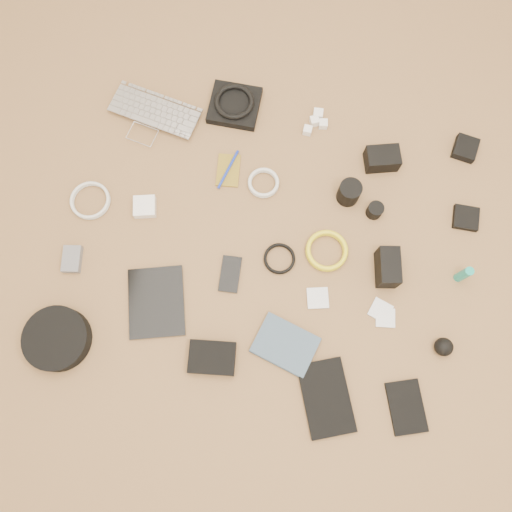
% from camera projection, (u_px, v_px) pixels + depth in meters
% --- Properties ---
extents(laptop, '(0.36, 0.28, 0.03)m').
position_uv_depth(laptop, '(150.00, 122.00, 1.80)').
color(laptop, '#B6B6BB').
rests_on(laptop, ground).
extents(headphone_pouch, '(0.18, 0.17, 0.03)m').
position_uv_depth(headphone_pouch, '(235.00, 105.00, 1.82)').
color(headphone_pouch, black).
rests_on(headphone_pouch, ground).
extents(headphones, '(0.19, 0.19, 0.02)m').
position_uv_depth(headphones, '(234.00, 102.00, 1.79)').
color(headphones, black).
rests_on(headphones, headphone_pouch).
extents(charger_a, '(0.04, 0.04, 0.03)m').
position_uv_depth(charger_a, '(314.00, 121.00, 1.80)').
color(charger_a, white).
rests_on(charger_a, ground).
extents(charger_b, '(0.03, 0.03, 0.03)m').
position_uv_depth(charger_b, '(323.00, 124.00, 1.80)').
color(charger_b, white).
rests_on(charger_b, ground).
extents(charger_c, '(0.04, 0.04, 0.03)m').
position_uv_depth(charger_c, '(318.00, 114.00, 1.81)').
color(charger_c, white).
rests_on(charger_c, ground).
extents(charger_d, '(0.03, 0.03, 0.03)m').
position_uv_depth(charger_d, '(308.00, 130.00, 1.79)').
color(charger_d, white).
rests_on(charger_d, ground).
extents(dslr_camera, '(0.13, 0.11, 0.07)m').
position_uv_depth(dslr_camera, '(382.00, 159.00, 1.74)').
color(dslr_camera, black).
rests_on(dslr_camera, ground).
extents(lens_pouch, '(0.09, 0.10, 0.03)m').
position_uv_depth(lens_pouch, '(465.00, 148.00, 1.77)').
color(lens_pouch, black).
rests_on(lens_pouch, ground).
extents(notebook_olive, '(0.09, 0.13, 0.01)m').
position_uv_depth(notebook_olive, '(228.00, 170.00, 1.76)').
color(notebook_olive, olive).
rests_on(notebook_olive, ground).
extents(pen_blue, '(0.05, 0.16, 0.01)m').
position_uv_depth(pen_blue, '(228.00, 169.00, 1.76)').
color(pen_blue, '#152CAD').
rests_on(pen_blue, notebook_olive).
extents(cable_white_a, '(0.14, 0.14, 0.01)m').
position_uv_depth(cable_white_a, '(263.00, 184.00, 1.75)').
color(cable_white_a, silver).
rests_on(cable_white_a, ground).
extents(lens_a, '(0.08, 0.08, 0.08)m').
position_uv_depth(lens_a, '(349.00, 192.00, 1.70)').
color(lens_a, black).
rests_on(lens_a, ground).
extents(lens_b, '(0.06, 0.06, 0.05)m').
position_uv_depth(lens_b, '(375.00, 210.00, 1.70)').
color(lens_b, black).
rests_on(lens_b, ground).
extents(card_reader, '(0.09, 0.09, 0.02)m').
position_uv_depth(card_reader, '(466.00, 218.00, 1.71)').
color(card_reader, black).
rests_on(card_reader, ground).
extents(power_brick, '(0.09, 0.09, 0.03)m').
position_uv_depth(power_brick, '(145.00, 207.00, 1.72)').
color(power_brick, white).
rests_on(power_brick, ground).
extents(cable_white_b, '(0.17, 0.17, 0.01)m').
position_uv_depth(cable_white_b, '(91.00, 201.00, 1.73)').
color(cable_white_b, silver).
rests_on(cable_white_b, ground).
extents(cable_black, '(0.13, 0.13, 0.01)m').
position_uv_depth(cable_black, '(279.00, 259.00, 1.68)').
color(cable_black, black).
rests_on(cable_black, ground).
extents(cable_yellow, '(0.17, 0.17, 0.02)m').
position_uv_depth(cable_yellow, '(326.00, 251.00, 1.68)').
color(cable_yellow, yellow).
rests_on(cable_yellow, ground).
extents(flash, '(0.09, 0.13, 0.09)m').
position_uv_depth(flash, '(388.00, 267.00, 1.63)').
color(flash, black).
rests_on(flash, ground).
extents(lens_cleaner, '(0.03, 0.03, 0.10)m').
position_uv_depth(lens_cleaner, '(464.00, 274.00, 1.62)').
color(lens_cleaner, teal).
rests_on(lens_cleaner, ground).
extents(battery_charger, '(0.07, 0.10, 0.03)m').
position_uv_depth(battery_charger, '(72.00, 259.00, 1.67)').
color(battery_charger, slate).
rests_on(battery_charger, ground).
extents(tablet, '(0.24, 0.28, 0.01)m').
position_uv_depth(tablet, '(156.00, 302.00, 1.64)').
color(tablet, black).
rests_on(tablet, ground).
extents(phone, '(0.07, 0.13, 0.01)m').
position_uv_depth(phone, '(230.00, 274.00, 1.67)').
color(phone, black).
rests_on(phone, ground).
extents(filter_case_left, '(0.08, 0.08, 0.01)m').
position_uv_depth(filter_case_left, '(318.00, 298.00, 1.65)').
color(filter_case_left, silver).
rests_on(filter_case_left, ground).
extents(filter_case_mid, '(0.08, 0.08, 0.01)m').
position_uv_depth(filter_case_mid, '(380.00, 310.00, 1.63)').
color(filter_case_mid, silver).
rests_on(filter_case_mid, ground).
extents(filter_case_right, '(0.07, 0.07, 0.01)m').
position_uv_depth(filter_case_right, '(385.00, 318.00, 1.63)').
color(filter_case_right, silver).
rests_on(filter_case_right, ground).
extents(air_blower, '(0.07, 0.07, 0.06)m').
position_uv_depth(air_blower, '(444.00, 347.00, 1.58)').
color(air_blower, black).
rests_on(air_blower, ground).
extents(headphone_case, '(0.23, 0.23, 0.06)m').
position_uv_depth(headphone_case, '(57.00, 339.00, 1.59)').
color(headphone_case, black).
rests_on(headphone_case, ground).
extents(drive_case, '(0.16, 0.12, 0.04)m').
position_uv_depth(drive_case, '(212.00, 358.00, 1.58)').
color(drive_case, black).
rests_on(drive_case, ground).
extents(paperback, '(0.22, 0.19, 0.02)m').
position_uv_depth(paperback, '(275.00, 365.00, 1.58)').
color(paperback, '#3B5065').
rests_on(paperback, ground).
extents(notebook_black_a, '(0.22, 0.27, 0.02)m').
position_uv_depth(notebook_black_a, '(326.00, 398.00, 1.56)').
color(notebook_black_a, black).
rests_on(notebook_black_a, ground).
extents(notebook_black_b, '(0.15, 0.19, 0.01)m').
position_uv_depth(notebook_black_b, '(406.00, 407.00, 1.55)').
color(notebook_black_b, black).
rests_on(notebook_black_b, ground).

